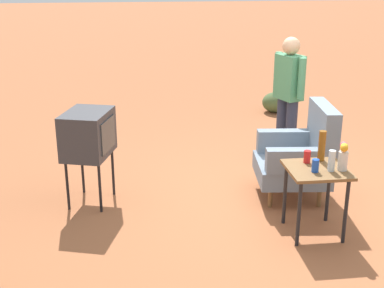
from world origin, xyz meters
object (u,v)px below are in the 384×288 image
at_px(side_table, 316,178).
at_px(bottle_short_clear, 332,161).
at_px(person_standing, 288,93).
at_px(soda_can_red, 307,157).
at_px(armchair, 301,155).
at_px(flower_vase, 343,155).
at_px(bottle_tall_amber, 322,146).
at_px(tv_on_stand, 88,134).
at_px(soda_can_blue, 315,166).

distance_m(side_table, bottle_short_clear, 0.24).
bearing_deg(person_standing, bottle_short_clear, -4.90).
bearing_deg(soda_can_red, armchair, 165.26).
height_order(person_standing, flower_vase, person_standing).
relative_size(armchair, bottle_tall_amber, 3.53).
bearing_deg(tv_on_stand, side_table, 66.17).
relative_size(tv_on_stand, person_standing, 0.63).
xyz_separation_m(armchair, bottle_short_clear, (0.91, -0.02, 0.28)).
xyz_separation_m(side_table, soda_can_red, (-0.15, -0.05, 0.16)).
distance_m(side_table, tv_on_stand, 2.39).
relative_size(side_table, bottle_tall_amber, 2.26).
bearing_deg(armchair, flower_vase, 5.44).
height_order(tv_on_stand, flower_vase, tv_on_stand).
xyz_separation_m(bottle_tall_amber, bottle_short_clear, (0.27, -0.00, -0.05)).
bearing_deg(flower_vase, bottle_tall_amber, -157.78).
xyz_separation_m(person_standing, flower_vase, (1.96, -0.06, -0.11)).
height_order(tv_on_stand, bottle_short_clear, tv_on_stand).
bearing_deg(soda_can_red, person_standing, 169.48).
height_order(bottle_short_clear, flower_vase, flower_vase).
bearing_deg(flower_vase, person_standing, 178.30).
relative_size(tv_on_stand, soda_can_red, 8.44).
relative_size(armchair, tv_on_stand, 1.03).
bearing_deg(armchair, soda_can_blue, -11.14).
xyz_separation_m(tv_on_stand, person_standing, (-0.93, 2.45, 0.16)).
relative_size(soda_can_blue, soda_can_red, 1.00).
bearing_deg(tv_on_stand, flower_vase, 66.69).
bearing_deg(flower_vase, soda_can_red, -130.07).
relative_size(soda_can_blue, bottle_short_clear, 0.61).
bearing_deg(flower_vase, tv_on_stand, -113.31).
distance_m(tv_on_stand, flower_vase, 2.61).
height_order(bottle_tall_amber, soda_can_red, bottle_tall_amber).
height_order(armchair, side_table, armchair).
distance_m(armchair, flower_vase, 0.96).
bearing_deg(tv_on_stand, armchair, 86.74).
bearing_deg(bottle_short_clear, soda_can_red, -146.25).
bearing_deg(bottle_short_clear, tv_on_stand, -114.47).
distance_m(person_standing, bottle_tall_amber, 1.70).
bearing_deg(soda_can_red, soda_can_blue, -0.37).
bearing_deg(person_standing, soda_can_red, -10.52).
relative_size(armchair, soda_can_blue, 8.69).
xyz_separation_m(soda_can_blue, flower_vase, (-0.01, 0.27, 0.09)).
height_order(armchair, tv_on_stand, armchair).
bearing_deg(tv_on_stand, soda_can_blue, 63.85).
distance_m(soda_can_blue, bottle_tall_amber, 0.33).
bearing_deg(armchair, bottle_tall_amber, -2.09).
distance_m(side_table, bottle_tall_amber, 0.34).
xyz_separation_m(armchair, soda_can_red, (0.68, -0.18, 0.24)).
distance_m(armchair, side_table, 0.84).
bearing_deg(person_standing, flower_vase, -1.70).
height_order(armchair, soda_can_blue, armchair).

